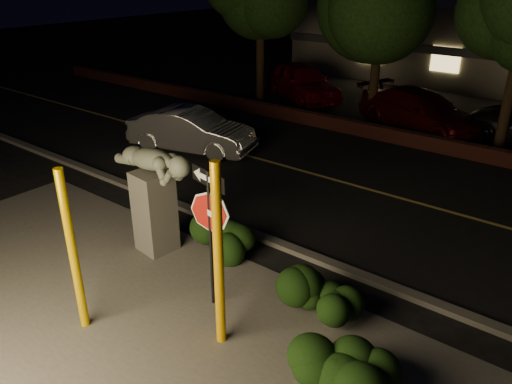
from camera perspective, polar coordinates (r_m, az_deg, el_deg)
ground at (r=17.25m, az=15.69°, el=3.93°), size 90.00×90.00×0.00m
patio at (r=9.27m, az=-13.65°, el=-15.25°), size 14.00×6.00×0.02m
road at (r=14.69m, az=11.03°, el=0.77°), size 80.00×8.00×0.01m
lane_marking at (r=14.69m, az=11.03°, el=0.82°), size 80.00×0.12×0.00m
curb at (r=11.52m, az=1.44°, el=-5.50°), size 80.00×0.25×0.12m
brick_wall at (r=18.32m, az=17.41°, el=5.76°), size 40.00×0.35×0.50m
parking_lot at (r=23.63m, az=22.54°, el=8.51°), size 40.00×12.00×0.01m
yellow_pole_left at (r=8.83m, az=-20.20°, el=-6.53°), size 0.15×0.15×3.01m
yellow_pole_right at (r=7.91m, az=-4.31°, el=-7.59°), size 0.16×0.16×3.28m
signpost at (r=8.67m, az=-5.35°, el=-2.35°), size 0.91×0.21×2.71m
sculpture at (r=10.78m, az=-11.64°, el=0.55°), size 2.34×0.85×2.49m
hedge_center at (r=10.91m, az=-3.43°, el=-5.02°), size 1.85×1.10×0.90m
hedge_right at (r=9.18m, az=7.15°, el=-11.11°), size 1.60×0.92×1.02m
hedge_far_right at (r=7.86m, az=9.90°, el=-18.79°), size 1.64×1.34×0.98m
silver_sedan at (r=17.07m, az=-7.38°, el=6.99°), size 4.57×2.59×1.43m
parked_car_red at (r=23.88m, az=5.27°, el=12.49°), size 5.25×4.15×1.67m
parked_car_darkred at (r=20.12m, az=18.26°, el=8.80°), size 5.59×3.72×1.51m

